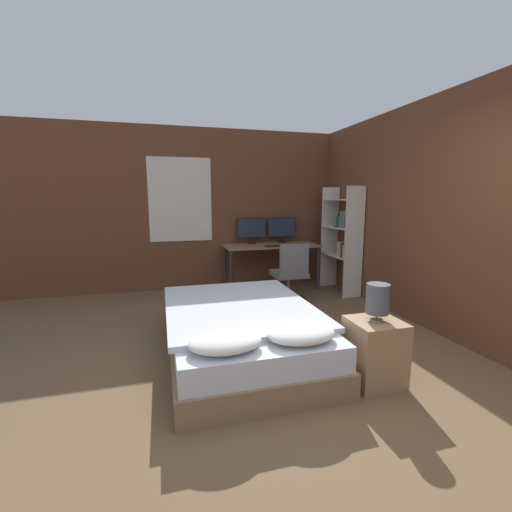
% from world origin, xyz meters
% --- Properties ---
extents(ground_plane, '(20.00, 20.00, 0.00)m').
position_xyz_m(ground_plane, '(0.00, 0.00, 0.00)').
color(ground_plane, brown).
extents(wall_back, '(12.00, 0.08, 2.70)m').
position_xyz_m(wall_back, '(-0.01, 4.02, 1.35)').
color(wall_back, brown).
rests_on(wall_back, ground_plane).
extents(wall_side_right, '(0.06, 12.00, 2.70)m').
position_xyz_m(wall_side_right, '(1.78, 1.50, 1.35)').
color(wall_side_right, brown).
rests_on(wall_side_right, ground_plane).
extents(bed, '(1.43, 2.10, 0.56)m').
position_xyz_m(bed, '(-0.55, 1.23, 0.25)').
color(bed, '#846647').
rests_on(bed, ground_plane).
extents(nightstand, '(0.41, 0.40, 0.54)m').
position_xyz_m(nightstand, '(0.41, 0.43, 0.27)').
color(nightstand, '#997551').
rests_on(nightstand, ground_plane).
extents(bedside_lamp, '(0.19, 0.19, 0.31)m').
position_xyz_m(bedside_lamp, '(0.41, 0.43, 0.73)').
color(bedside_lamp, gray).
rests_on(bedside_lamp, nightstand).
extents(desk, '(1.61, 0.68, 0.76)m').
position_xyz_m(desk, '(0.53, 3.60, 0.68)').
color(desk, '#846042').
rests_on(desk, ground_plane).
extents(monitor_left, '(0.52, 0.16, 0.44)m').
position_xyz_m(monitor_left, '(0.24, 3.85, 1.02)').
color(monitor_left, black).
rests_on(monitor_left, desk).
extents(monitor_right, '(0.52, 0.16, 0.44)m').
position_xyz_m(monitor_right, '(0.81, 3.85, 1.02)').
color(monitor_right, black).
rests_on(monitor_right, desk).
extents(keyboard, '(0.36, 0.13, 0.02)m').
position_xyz_m(keyboard, '(0.53, 3.37, 0.77)').
color(keyboard, black).
rests_on(keyboard, desk).
extents(computer_mouse, '(0.07, 0.05, 0.04)m').
position_xyz_m(computer_mouse, '(0.79, 3.37, 0.78)').
color(computer_mouse, black).
rests_on(computer_mouse, desk).
extents(office_chair, '(0.52, 0.52, 0.90)m').
position_xyz_m(office_chair, '(0.57, 2.81, 0.36)').
color(office_chair, black).
rests_on(office_chair, ground_plane).
extents(bookshelf, '(0.32, 0.81, 1.73)m').
position_xyz_m(bookshelf, '(1.58, 3.02, 0.97)').
color(bookshelf, beige).
rests_on(bookshelf, ground_plane).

